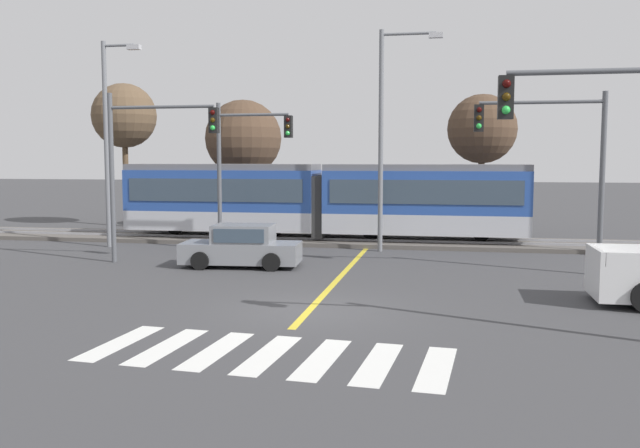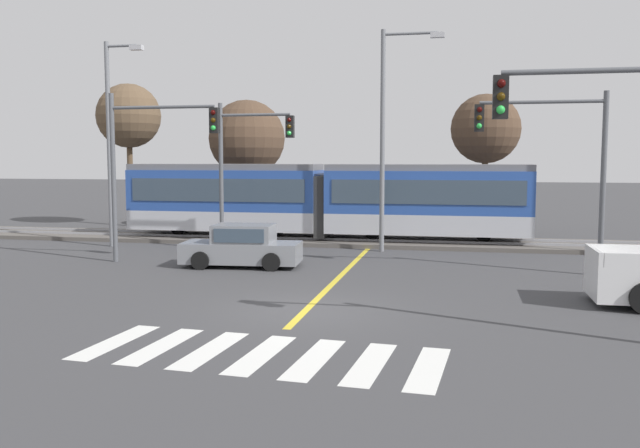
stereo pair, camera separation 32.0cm
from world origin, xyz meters
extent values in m
plane|color=#3D3D3F|center=(0.00, 0.00, 0.00)|extent=(200.00, 200.00, 0.00)
cube|color=#56514C|center=(0.00, 14.00, 0.09)|extent=(120.00, 4.00, 0.18)
cube|color=#939399|center=(0.00, 13.28, 0.23)|extent=(120.00, 0.08, 0.10)
cube|color=#939399|center=(0.00, 14.72, 0.23)|extent=(120.00, 0.08, 0.10)
cube|color=#B7BAC1|center=(-7.07, 14.00, 0.98)|extent=(9.00, 2.60, 0.90)
cube|color=#284C9E|center=(-7.07, 14.00, 2.38)|extent=(9.00, 2.60, 1.90)
cube|color=#384756|center=(-7.07, 12.68, 2.43)|extent=(8.28, 0.04, 1.04)
cube|color=slate|center=(-7.07, 14.00, 3.47)|extent=(9.00, 2.39, 0.28)
cylinder|color=black|center=(-4.60, 14.00, 0.53)|extent=(0.70, 0.20, 0.70)
cylinder|color=black|center=(-9.55, 14.00, 0.53)|extent=(0.70, 0.20, 0.70)
cube|color=#B7BAC1|center=(2.43, 14.00, 0.98)|extent=(9.00, 2.60, 0.90)
cube|color=#284C9E|center=(2.43, 14.00, 2.38)|extent=(9.00, 2.60, 1.90)
cube|color=#384756|center=(2.43, 12.68, 2.43)|extent=(8.28, 0.04, 1.04)
cube|color=slate|center=(2.43, 14.00, 3.47)|extent=(9.00, 2.39, 0.28)
cylinder|color=black|center=(4.90, 14.00, 0.53)|extent=(0.70, 0.20, 0.70)
cylinder|color=black|center=(-0.05, 14.00, 0.53)|extent=(0.70, 0.20, 0.70)
cube|color=#2D2D2D|center=(-2.32, 14.00, 1.68)|extent=(0.50, 2.34, 2.80)
cube|color=silver|center=(-3.29, -3.77, 0.00)|extent=(0.78, 2.84, 0.01)
cube|color=silver|center=(-2.19, -3.86, 0.00)|extent=(0.78, 2.84, 0.01)
cube|color=silver|center=(-1.10, -3.95, 0.00)|extent=(0.78, 2.84, 0.01)
cube|color=silver|center=(0.00, -4.03, 0.00)|extent=(0.78, 2.84, 0.01)
cube|color=silver|center=(1.10, -4.12, 0.00)|extent=(0.78, 2.84, 0.01)
cube|color=silver|center=(2.19, -4.20, 0.00)|extent=(0.78, 2.84, 0.01)
cube|color=silver|center=(3.29, -4.29, 0.00)|extent=(0.78, 2.84, 0.01)
cube|color=gold|center=(0.00, 4.98, 0.00)|extent=(0.20, 14.03, 0.01)
cube|color=gray|center=(-3.82, 6.39, 0.52)|extent=(4.31, 2.01, 0.72)
cube|color=gray|center=(-3.72, 6.39, 1.20)|extent=(2.21, 1.67, 0.64)
cube|color=#384756|center=(-4.72, 6.32, 1.20)|extent=(0.21, 1.43, 0.52)
cube|color=#384756|center=(-3.66, 5.61, 1.20)|extent=(1.78, 0.17, 0.48)
cylinder|color=black|center=(-5.02, 5.44, 0.32)|extent=(0.65, 0.27, 0.64)
cylinder|color=black|center=(-5.14, 7.14, 0.32)|extent=(0.65, 0.27, 0.64)
cylinder|color=black|center=(-2.50, 5.63, 0.32)|extent=(0.65, 0.27, 0.64)
cylinder|color=black|center=(-2.63, 7.33, 0.32)|extent=(0.65, 0.27, 0.64)
cube|color=silver|center=(7.32, 2.25, 1.32)|extent=(0.12, 1.96, 0.36)
cylinder|color=black|center=(8.39, 3.23, 0.40)|extent=(0.80, 0.28, 0.80)
cylinder|color=#515459|center=(8.40, 6.96, 3.03)|extent=(0.18, 0.18, 6.05)
cylinder|color=#515459|center=(6.40, 6.96, 5.72)|extent=(4.00, 0.12, 0.12)
cube|color=black|center=(4.40, 6.96, 5.22)|extent=(0.32, 0.28, 0.90)
sphere|color=#360605|center=(4.40, 6.81, 5.49)|extent=(0.18, 0.18, 0.18)
sphere|color=#3A2706|center=(4.40, 6.81, 5.22)|extent=(0.18, 0.18, 0.18)
sphere|color=green|center=(4.40, 6.81, 4.95)|extent=(0.18, 0.18, 0.18)
cylinder|color=#515459|center=(-8.82, 6.53, 3.13)|extent=(0.18, 0.18, 6.26)
cylinder|color=#515459|center=(-6.82, 6.53, 5.72)|extent=(4.00, 0.12, 0.12)
cube|color=black|center=(-4.82, 6.53, 5.22)|extent=(0.32, 0.28, 0.90)
sphere|color=#360605|center=(-4.82, 6.38, 5.49)|extent=(0.18, 0.18, 0.18)
sphere|color=#3A2706|center=(-4.82, 6.38, 5.22)|extent=(0.18, 0.18, 0.18)
sphere|color=green|center=(-4.82, 6.38, 4.95)|extent=(0.18, 0.18, 0.18)
cylinder|color=#515459|center=(-6.05, 10.54, 3.09)|extent=(0.18, 0.18, 6.18)
cylinder|color=#515459|center=(-4.55, 10.54, 5.67)|extent=(3.00, 0.12, 0.12)
cube|color=black|center=(-3.05, 10.54, 5.17)|extent=(0.32, 0.28, 0.90)
sphere|color=#360605|center=(-3.05, 10.39, 5.44)|extent=(0.18, 0.18, 0.18)
sphere|color=#3A2706|center=(-3.05, 10.39, 5.17)|extent=(0.18, 0.18, 0.18)
sphere|color=green|center=(-3.05, 10.39, 4.90)|extent=(0.18, 0.18, 0.18)
cylinder|color=#515459|center=(6.34, -1.79, 5.64)|extent=(3.50, 0.12, 0.12)
cube|color=black|center=(4.59, -1.79, 5.14)|extent=(0.32, 0.28, 0.90)
sphere|color=#360605|center=(4.59, -1.94, 5.41)|extent=(0.18, 0.18, 0.18)
sphere|color=#3A2706|center=(4.59, -1.94, 5.14)|extent=(0.18, 0.18, 0.18)
sphere|color=green|center=(4.59, -1.94, 4.87)|extent=(0.18, 0.18, 0.18)
cylinder|color=slate|center=(-11.20, 10.61, 4.44)|extent=(0.20, 0.20, 8.87)
cylinder|color=slate|center=(-10.49, 10.61, 8.67)|extent=(1.40, 0.12, 0.12)
cube|color=#B2B2B7|center=(-9.79, 10.61, 8.57)|extent=(0.56, 0.28, 0.20)
cylinder|color=slate|center=(0.66, 11.38, 4.54)|extent=(0.20, 0.20, 9.08)
cylinder|color=slate|center=(1.74, 11.38, 8.88)|extent=(2.17, 0.12, 0.12)
cube|color=#B2B2B7|center=(2.83, 11.38, 8.78)|extent=(0.56, 0.28, 0.20)
cylinder|color=brown|center=(-14.66, 19.20, 2.78)|extent=(0.32, 0.32, 5.56)
sphere|color=brown|center=(-14.66, 19.20, 6.29)|extent=(3.62, 3.62, 3.62)
cylinder|color=brown|center=(-7.55, 18.82, 2.07)|extent=(0.32, 0.32, 4.15)
sphere|color=#4C3828|center=(-7.55, 18.82, 4.97)|extent=(4.13, 4.13, 4.13)
cylinder|color=brown|center=(5.06, 18.87, 2.33)|extent=(0.32, 0.32, 4.67)
sphere|color=#4C3828|center=(5.06, 18.87, 5.37)|extent=(3.51, 3.51, 3.51)
camera|label=1|loc=(3.46, -16.67, 3.86)|focal=38.00mm
camera|label=2|loc=(3.77, -16.61, 3.86)|focal=38.00mm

